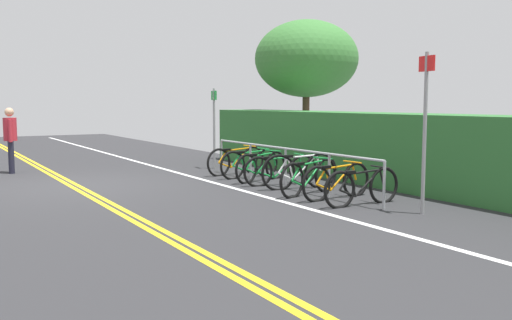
{
  "coord_description": "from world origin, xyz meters",
  "views": [
    {
      "loc": [
        12.14,
        -2.72,
        1.77
      ],
      "look_at": [
        3.73,
        2.32,
        0.75
      ],
      "focal_mm": 39.2,
      "sensor_mm": 36.0,
      "label": 1
    }
  ],
  "objects": [
    {
      "name": "sign_post_near",
      "position": [
        -1.13,
        3.94,
        1.29
      ],
      "size": [
        0.36,
        0.08,
        2.12
      ],
      "color": "gray",
      "rests_on": "ground_plane"
    },
    {
      "name": "centre_line_yellow_outer",
      "position": [
        0.0,
        0.08,
        0.0
      ],
      "size": [
        34.03,
        0.1,
        0.0
      ],
      "primitive_type": "cube",
      "color": "gold",
      "rests_on": "ground_plane"
    },
    {
      "name": "bicycle_7",
      "position": [
        4.94,
        3.73,
        0.32
      ],
      "size": [
        0.46,
        1.65,
        0.68
      ],
      "color": "black",
      "rests_on": "ground_plane"
    },
    {
      "name": "bicycle_4",
      "position": [
        2.87,
        3.88,
        0.36
      ],
      "size": [
        0.46,
        1.7,
        0.77
      ],
      "color": "black",
      "rests_on": "ground_plane"
    },
    {
      "name": "bicycle_0",
      "position": [
        0.17,
        3.89,
        0.34
      ],
      "size": [
        0.48,
        1.76,
        0.72
      ],
      "color": "black",
      "rests_on": "ground_plane"
    },
    {
      "name": "tree_near_left",
      "position": [
        -1.66,
        7.32,
        3.06
      ],
      "size": [
        3.1,
        3.1,
        4.21
      ],
      "color": "#473323",
      "rests_on": "ground_plane"
    },
    {
      "name": "bike_rack",
      "position": [
        2.53,
        3.77,
        0.62
      ],
      "size": [
        5.85,
        0.05,
        0.83
      ],
      "color": "#9EA0A5",
      "rests_on": "ground_plane"
    },
    {
      "name": "bike_lane_stripe_white",
      "position": [
        0.0,
        2.75,
        0.0
      ],
      "size": [
        34.03,
        0.12,
        0.0
      ],
      "primitive_type": "cube",
      "color": "white",
      "rests_on": "ground_plane"
    },
    {
      "name": "ground_plane",
      "position": [
        0.0,
        0.0,
        -0.03
      ],
      "size": [
        37.82,
        12.04,
        0.05
      ],
      "primitive_type": "cube",
      "color": "#2B2B2D"
    },
    {
      "name": "bicycle_3",
      "position": [
        2.25,
        3.83,
        0.32
      ],
      "size": [
        0.47,
        1.71,
        0.69
      ],
      "color": "black",
      "rests_on": "ground_plane"
    },
    {
      "name": "sign_post_far",
      "position": [
        6.0,
        4.04,
        1.51
      ],
      "size": [
        0.36,
        0.09,
        2.54
      ],
      "color": "gray",
      "rests_on": "ground_plane"
    },
    {
      "name": "bicycle_6",
      "position": [
        4.2,
        3.77,
        0.33
      ],
      "size": [
        0.46,
        1.67,
        0.7
      ],
      "color": "black",
      "rests_on": "ground_plane"
    },
    {
      "name": "pedestrian",
      "position": [
        -2.92,
        -0.83,
        0.93
      ],
      "size": [
        0.49,
        0.32,
        1.63
      ],
      "color": "#1E1E2D",
      "rests_on": "ground_plane"
    },
    {
      "name": "hedge_backdrop",
      "position": [
        4.03,
        5.94,
        0.77
      ],
      "size": [
        14.8,
        1.37,
        1.53
      ],
      "primitive_type": "cube",
      "color": "#2D6B30",
      "rests_on": "ground_plane"
    },
    {
      "name": "bicycle_2",
      "position": [
        1.52,
        3.79,
        0.33
      ],
      "size": [
        0.61,
        1.61,
        0.7
      ],
      "color": "black",
      "rests_on": "ground_plane"
    },
    {
      "name": "centre_line_yellow_inner",
      "position": [
        0.0,
        -0.08,
        0.0
      ],
      "size": [
        34.03,
        0.1,
        0.0
      ],
      "primitive_type": "cube",
      "color": "gold",
      "rests_on": "ground_plane"
    },
    {
      "name": "bicycle_1",
      "position": [
        0.87,
        3.87,
        0.33
      ],
      "size": [
        0.46,
        1.67,
        0.71
      ],
      "color": "black",
      "rests_on": "ground_plane"
    },
    {
      "name": "bicycle_5",
      "position": [
        3.55,
        3.63,
        0.33
      ],
      "size": [
        0.62,
        1.7,
        0.71
      ],
      "color": "black",
      "rests_on": "ground_plane"
    }
  ]
}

